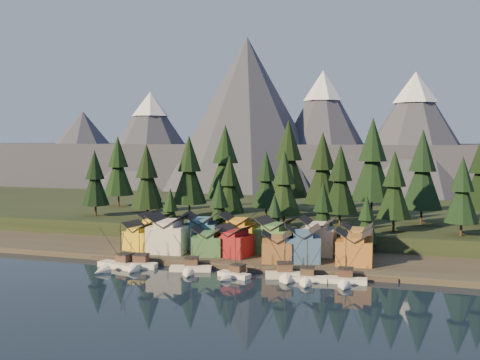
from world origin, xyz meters
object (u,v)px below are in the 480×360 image
(house_front_0, at_px, (141,235))
(boat_4, at_px, (285,268))
(boat_5, at_px, (306,273))
(boat_3, at_px, (232,269))
(house_back_1, at_px, (202,230))
(boat_2, at_px, (190,264))
(boat_6, at_px, (345,275))
(boat_1, at_px, (137,259))
(house_back_0, at_px, (156,228))
(house_front_1, at_px, (169,232))
(boat_0, at_px, (115,260))

(house_front_0, bearing_deg, boat_4, -4.17)
(boat_5, xyz_separation_m, house_front_0, (-49.95, 15.10, 3.52))
(boat_3, bearing_deg, house_back_1, 143.47)
(boat_2, relative_size, boat_6, 1.00)
(boat_1, xyz_separation_m, boat_3, (25.53, -1.26, -0.37))
(boat_5, bearing_deg, house_back_0, 147.26)
(boat_3, xyz_separation_m, boat_6, (26.08, 2.24, 0.11))
(house_front_1, xyz_separation_m, house_back_0, (-9.03, 10.34, -0.80))
(boat_4, relative_size, house_back_1, 1.16)
(boat_2, xyz_separation_m, house_back_0, (-21.00, 24.00, 4.16))
(boat_2, height_order, boat_6, boat_6)
(boat_3, distance_m, house_front_0, 36.52)
(boat_1, distance_m, boat_6, 51.62)
(boat_1, xyz_separation_m, boat_6, (51.61, 0.98, -0.27))
(boat_3, bearing_deg, boat_2, -172.87)
(boat_1, relative_size, house_front_1, 1.12)
(boat_2, relative_size, boat_5, 1.04)
(boat_3, relative_size, boat_4, 0.84)
(boat_1, xyz_separation_m, boat_5, (43.02, -0.02, -0.34))
(house_front_0, distance_m, house_back_0, 9.81)
(boat_5, height_order, house_back_1, house_back_1)
(house_front_0, relative_size, house_back_1, 0.87)
(boat_5, bearing_deg, house_back_1, 141.22)
(boat_1, height_order, house_back_1, house_back_1)
(house_front_0, xyz_separation_m, house_back_1, (15.83, 6.62, 1.27))
(boat_5, bearing_deg, boat_1, 173.67)
(boat_5, bearing_deg, boat_6, 0.38)
(boat_3, bearing_deg, boat_1, -165.27)
(boat_2, bearing_deg, house_back_0, 115.95)
(boat_0, distance_m, boat_1, 5.55)
(boat_3, bearing_deg, boat_0, -161.40)
(boat_4, xyz_separation_m, house_front_0, (-44.71, 13.55, 3.12))
(boat_2, distance_m, house_back_0, 32.16)
(boat_6, xyz_separation_m, house_back_1, (-42.71, 20.72, 4.71))
(boat_4, bearing_deg, boat_5, -32.86)
(boat_5, bearing_deg, boat_4, 157.22)
(boat_6, bearing_deg, boat_3, -178.23)
(boat_6, bearing_deg, boat_5, -176.47)
(boat_4, distance_m, boat_6, 13.84)
(house_front_1, xyz_separation_m, house_back_1, (6.89, 7.18, -0.19))
(boat_2, height_order, boat_3, boat_2)
(boat_4, height_order, boat_6, boat_4)
(boat_0, distance_m, boat_2, 19.42)
(house_front_0, bearing_deg, boat_2, -21.51)
(boat_6, xyz_separation_m, house_front_1, (-49.60, 13.54, 4.90))
(boat_1, xyz_separation_m, boat_2, (13.98, 0.86, -0.33))
(boat_2, bearing_deg, house_back_1, 88.48)
(boat_0, distance_m, boat_5, 48.30)
(boat_2, xyz_separation_m, house_front_1, (-11.98, 13.66, 4.96))
(boat_2, distance_m, boat_5, 29.05)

